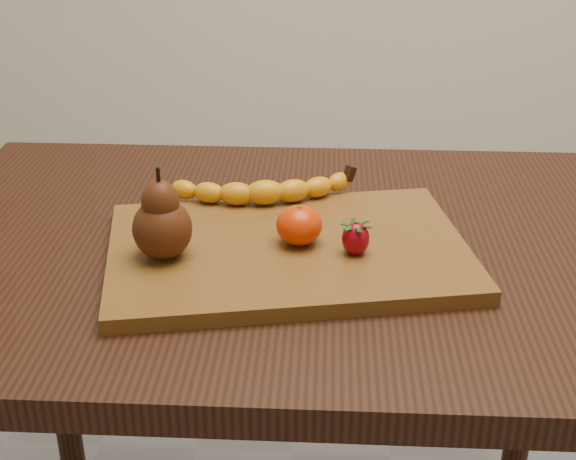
{
  "coord_description": "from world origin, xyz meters",
  "views": [
    {
      "loc": [
        0.06,
        -0.95,
        1.25
      ],
      "look_at": [
        0.02,
        -0.05,
        0.8
      ],
      "focal_mm": 50.0,
      "sensor_mm": 36.0,
      "label": 1
    }
  ],
  "objects_px": {
    "pear": "(161,213)",
    "mandarin": "(299,225)",
    "table": "(279,302)",
    "cutting_board": "(288,251)"
  },
  "relations": [
    {
      "from": "table",
      "to": "cutting_board",
      "type": "bearing_deg",
      "value": -72.65
    },
    {
      "from": "cutting_board",
      "to": "pear",
      "type": "height_order",
      "value": "pear"
    },
    {
      "from": "mandarin",
      "to": "table",
      "type": "bearing_deg",
      "value": 122.66
    },
    {
      "from": "pear",
      "to": "mandarin",
      "type": "bearing_deg",
      "value": 14.38
    },
    {
      "from": "pear",
      "to": "mandarin",
      "type": "relative_size",
      "value": 1.95
    },
    {
      "from": "table",
      "to": "mandarin",
      "type": "distance_m",
      "value": 0.15
    },
    {
      "from": "pear",
      "to": "cutting_board",
      "type": "bearing_deg",
      "value": 14.04
    },
    {
      "from": "table",
      "to": "pear",
      "type": "distance_m",
      "value": 0.24
    },
    {
      "from": "table",
      "to": "pear",
      "type": "height_order",
      "value": "pear"
    },
    {
      "from": "cutting_board",
      "to": "pear",
      "type": "relative_size",
      "value": 3.95
    }
  ]
}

